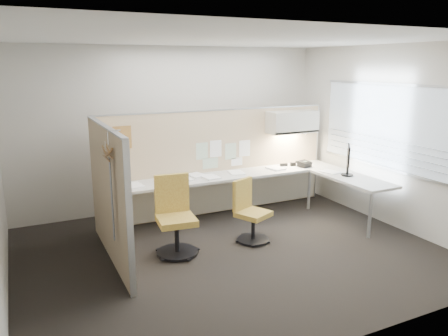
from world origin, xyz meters
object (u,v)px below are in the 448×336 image
chair_right (250,213)px  monitor (348,158)px  desk (251,182)px  phone (304,164)px  chair_left (175,218)px

chair_right → monitor: (1.88, 0.12, 0.60)m
desk → phone: phone is taller
chair_left → chair_right: 1.11m
desk → phone: 1.12m
desk → phone: (1.10, 0.05, 0.18)m
desk → chair_right: bearing=-119.9°
chair_left → phone: (2.72, 0.87, 0.29)m
desk → chair_left: size_ratio=3.83×
chair_right → phone: bearing=5.3°
chair_left → chair_right: (1.11, -0.07, -0.07)m
monitor → phone: monitor is taller
chair_left → monitor: (2.98, 0.06, 0.53)m
chair_left → monitor: monitor is taller
chair_left → phone: size_ratio=4.16×
desk → phone: size_ratio=15.93×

